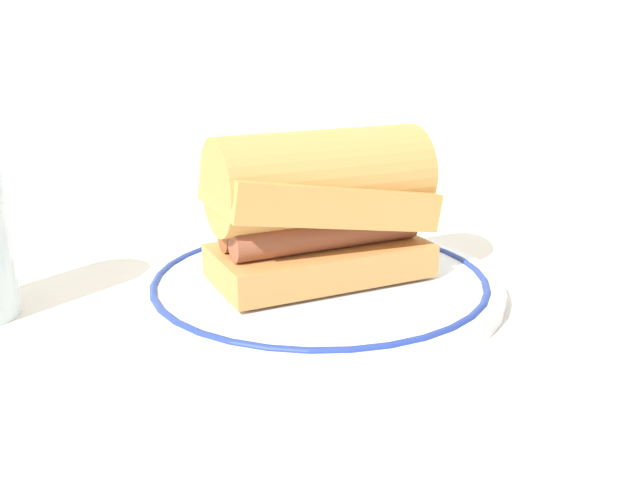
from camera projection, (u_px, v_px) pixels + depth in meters
name	position (u px, v px, depth m)	size (l,w,h in m)	color
ground_plane	(338.00, 286.00, 0.58)	(1.50, 1.50, 0.00)	silver
plate	(320.00, 284.00, 0.56)	(0.30, 0.30, 0.01)	white
sausage_sandwich	(320.00, 204.00, 0.54)	(0.19, 0.14, 0.12)	#CC8A47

